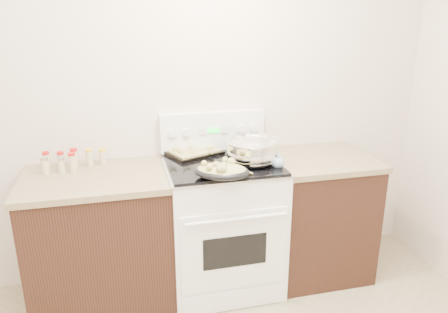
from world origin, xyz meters
name	(u,v)px	position (x,y,z in m)	size (l,w,h in m)	color
room_shell	(221,85)	(0.00, 0.00, 1.70)	(4.10, 3.60, 2.75)	beige
counter_left	(102,239)	(-0.48, 1.43, 0.46)	(0.93, 0.67, 0.92)	black
counter_right	(316,214)	(1.08, 1.43, 0.46)	(0.73, 0.67, 0.92)	black
kitchen_range	(222,222)	(0.35, 1.42, 0.49)	(0.78, 0.73, 1.22)	white
mixing_bowl	(253,151)	(0.54, 1.36, 1.02)	(0.45, 0.45, 0.21)	silver
roasting_pan	(222,171)	(0.28, 1.14, 0.99)	(0.40, 0.35, 0.11)	black
baking_sheet	(194,152)	(0.19, 1.63, 0.96)	(0.43, 0.37, 0.06)	black
wooden_spoon	(230,172)	(0.34, 1.20, 0.95)	(0.19, 0.22, 0.04)	#A78A4C
blue_ladle	(278,161)	(0.68, 1.25, 0.98)	(0.14, 0.26, 0.10)	#7EA3BC
spice_jars	(70,160)	(-0.64, 1.60, 0.98)	(0.40, 0.15, 0.13)	#BFB28C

